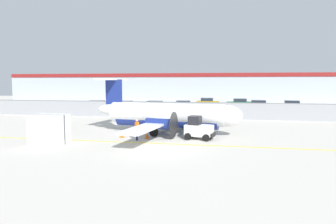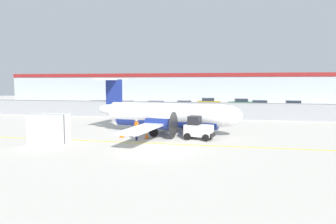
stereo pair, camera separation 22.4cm
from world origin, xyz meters
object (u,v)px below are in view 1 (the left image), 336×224
object	(u,v)px
traffic_cone_near_right	(122,134)
ground_crew_worker	(137,128)
traffic_cone_near_left	(147,134)
parked_car_1	(124,106)
parked_car_7	(292,105)
parked_car_0	(97,105)
traffic_cone_far_left	(205,128)
parked_car_6	(259,105)
parked_car_2	(154,106)
baggage_tug	(198,129)
commuter_airplane	(168,115)
parked_car_5	(239,103)
parked_car_3	(183,106)
parked_car_4	(208,102)
cargo_container	(50,129)

from	to	relation	value
traffic_cone_near_right	ground_crew_worker	bearing A→B (deg)	-29.69
ground_crew_worker	traffic_cone_near_left	world-z (taller)	ground_crew_worker
parked_car_1	parked_car_7	bearing A→B (deg)	-165.03
parked_car_0	parked_car_1	xyz separation A→B (m)	(4.43, -0.03, 0.00)
traffic_cone_far_left	parked_car_6	distance (m)	23.29
traffic_cone_near_left	parked_car_6	world-z (taller)	parked_car_6
parked_car_2	parked_car_7	bearing A→B (deg)	-163.21
baggage_tug	parked_car_0	size ratio (longest dim) A/B	0.58
commuter_airplane	parked_car_5	distance (m)	29.00
traffic_cone_near_left	parked_car_3	size ratio (longest dim) A/B	0.15
parked_car_0	parked_car_1	world-z (taller)	same
traffic_cone_far_left	parked_car_6	size ratio (longest dim) A/B	0.15
ground_crew_worker	traffic_cone_near_right	bearing A→B (deg)	136.25
parked_car_1	parked_car_4	bearing A→B (deg)	-136.07
traffic_cone_far_left	parked_car_5	size ratio (longest dim) A/B	0.15
traffic_cone_near_right	parked_car_3	world-z (taller)	parked_car_3
parked_car_1	parked_car_7	world-z (taller)	same
parked_car_0	parked_car_3	xyz separation A→B (m)	(13.43, 2.04, 0.00)
baggage_tug	traffic_cone_near_left	world-z (taller)	baggage_tug
parked_car_7	ground_crew_worker	bearing A→B (deg)	-115.84
commuter_airplane	parked_car_5	xyz separation A→B (m)	(7.53, 28.00, -0.71)
baggage_tug	parked_car_3	bearing A→B (deg)	113.13
traffic_cone_near_right	traffic_cone_far_left	xyz separation A→B (m)	(6.52, 4.60, 0.00)
traffic_cone_near_left	parked_car_6	xyz separation A→B (m)	(11.72, 26.63, 0.58)
ground_crew_worker	traffic_cone_far_left	xyz separation A→B (m)	(4.97, 5.48, -0.64)
parked_car_3	ground_crew_worker	bearing A→B (deg)	82.27
parked_car_1	parked_car_3	distance (m)	9.24
ground_crew_worker	parked_car_7	bearing A→B (deg)	43.78
parked_car_1	parked_car_2	xyz separation A→B (m)	(4.69, 0.65, 0.00)
traffic_cone_near_right	traffic_cone_far_left	distance (m)	7.98
commuter_airplane	ground_crew_worker	distance (m)	4.31
baggage_tug	traffic_cone_far_left	size ratio (longest dim) A/B	3.92
traffic_cone_far_left	parked_car_0	bearing A→B (deg)	137.38
parked_car_0	parked_car_2	distance (m)	9.14
commuter_airplane	parked_car_4	bearing A→B (deg)	94.73
cargo_container	traffic_cone_far_left	world-z (taller)	cargo_container
parked_car_4	parked_car_6	world-z (taller)	same
parked_car_1	parked_car_7	size ratio (longest dim) A/B	0.98
cargo_container	commuter_airplane	bearing A→B (deg)	39.41
ground_crew_worker	parked_car_6	size ratio (longest dim) A/B	0.40
traffic_cone_near_left	parked_car_6	distance (m)	29.10
ground_crew_worker	parked_car_4	distance (m)	33.15
traffic_cone_near_left	parked_car_0	size ratio (longest dim) A/B	0.15
parked_car_6	parked_car_7	xyz separation A→B (m)	(5.13, 0.10, 0.00)
traffic_cone_near_left	parked_car_2	world-z (taller)	parked_car_2
baggage_tug	parked_car_1	size ratio (longest dim) A/B	0.59
commuter_airplane	traffic_cone_far_left	distance (m)	3.77
parked_car_1	parked_car_3	size ratio (longest dim) A/B	0.98
traffic_cone_near_left	parked_car_1	bearing A→B (deg)	113.69
parked_car_2	parked_car_6	world-z (taller)	same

